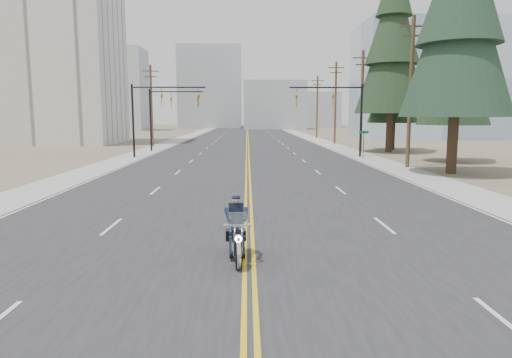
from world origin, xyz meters
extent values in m
plane|color=#776D56|center=(0.00, 0.00, 0.00)|extent=(400.00, 400.00, 0.00)
cube|color=#303033|center=(0.00, 70.00, 0.01)|extent=(20.00, 200.00, 0.01)
cube|color=#A5A5A0|center=(-11.50, 70.00, 0.01)|extent=(3.00, 200.00, 0.01)
cube|color=#A5A5A0|center=(11.50, 70.00, 0.01)|extent=(3.00, 200.00, 0.01)
cylinder|color=black|center=(-11.00, 32.00, 3.50)|extent=(0.20, 0.20, 7.00)
cylinder|color=black|center=(-7.50, 32.00, 6.70)|extent=(7.00, 0.14, 0.14)
imported|color=#BF8C0C|center=(-8.20, 32.00, 6.05)|extent=(0.21, 0.26, 1.30)
imported|color=#BF8C0C|center=(-4.70, 32.00, 6.05)|extent=(0.21, 0.26, 1.30)
cylinder|color=black|center=(11.00, 32.00, 3.50)|extent=(0.20, 0.20, 7.00)
cylinder|color=black|center=(7.50, 32.00, 6.70)|extent=(7.00, 0.14, 0.14)
imported|color=#BF8C0C|center=(8.20, 32.00, 6.05)|extent=(0.21, 0.26, 1.30)
imported|color=#BF8C0C|center=(4.70, 32.00, 6.05)|extent=(0.21, 0.26, 1.30)
cylinder|color=black|center=(-11.00, 40.00, 3.50)|extent=(0.20, 0.20, 7.00)
cylinder|color=black|center=(-8.00, 40.00, 6.70)|extent=(6.00, 0.14, 0.14)
imported|color=#BF8C0C|center=(-8.60, 40.00, 6.05)|extent=(0.21, 0.26, 1.30)
imported|color=#BF8C0C|center=(-5.60, 40.00, 6.05)|extent=(0.21, 0.26, 1.30)
cylinder|color=black|center=(10.80, 30.00, 1.30)|extent=(0.06, 0.06, 2.60)
cube|color=#0C5926|center=(10.80, 30.00, 2.50)|extent=(0.90, 0.03, 0.25)
cylinder|color=brown|center=(12.50, 23.00, 5.75)|extent=(0.30, 0.30, 11.50)
cube|color=brown|center=(12.50, 23.00, 10.70)|extent=(2.20, 0.12, 0.12)
cube|color=brown|center=(12.50, 23.00, 10.00)|extent=(1.60, 0.12, 0.12)
cylinder|color=brown|center=(12.50, 38.00, 5.50)|extent=(0.30, 0.30, 11.00)
cube|color=brown|center=(12.50, 38.00, 10.20)|extent=(2.20, 0.12, 0.12)
cube|color=brown|center=(12.50, 38.00, 9.50)|extent=(1.60, 0.12, 0.12)
cylinder|color=brown|center=(12.50, 53.00, 5.75)|extent=(0.30, 0.30, 11.50)
cube|color=brown|center=(12.50, 53.00, 10.70)|extent=(2.20, 0.12, 0.12)
cube|color=brown|center=(12.50, 53.00, 10.00)|extent=(1.60, 0.12, 0.12)
cylinder|color=brown|center=(12.50, 70.00, 5.50)|extent=(0.30, 0.30, 11.00)
cube|color=brown|center=(12.50, 70.00, 10.20)|extent=(2.20, 0.12, 0.12)
cube|color=brown|center=(12.50, 70.00, 9.50)|extent=(1.60, 0.12, 0.12)
cylinder|color=brown|center=(-12.50, 48.00, 5.25)|extent=(0.30, 0.30, 10.50)
cube|color=brown|center=(-12.50, 48.00, 9.70)|extent=(2.20, 0.12, 0.12)
cube|color=brown|center=(-12.50, 48.00, 9.00)|extent=(1.60, 0.12, 0.12)
cube|color=silver|center=(-28.00, 55.00, 15.00)|extent=(18.00, 14.00, 30.00)
cube|color=#9EB5CC|center=(32.00, 70.00, 10.00)|extent=(24.00, 16.00, 20.00)
cube|color=#B7BCC6|center=(-35.00, 115.00, 11.00)|extent=(14.00, 12.00, 22.00)
cube|color=#ADB2B7|center=(8.00, 125.00, 7.00)|extent=(18.00, 14.00, 14.00)
cube|color=#B7BCC6|center=(40.00, 110.00, 9.00)|extent=(16.00, 12.00, 18.00)
cube|color=#ADB2B7|center=(-12.00, 140.00, 13.00)|extent=(20.00, 15.00, 26.00)
cube|color=#B7BCC6|center=(25.00, 150.00, 6.00)|extent=(14.00, 14.00, 12.00)
cube|color=#ADB2B7|center=(-50.00, 130.00, 8.00)|extent=(12.00, 12.00, 16.00)
cylinder|color=#382619|center=(14.23, 19.15, 1.97)|extent=(0.77, 0.77, 3.94)
cone|color=#183120|center=(14.23, 19.15, 9.85)|extent=(7.44, 7.44, 11.82)
cylinder|color=#382619|center=(17.81, 27.27, 1.62)|extent=(0.71, 0.71, 3.23)
cone|color=black|center=(17.81, 27.27, 8.08)|extent=(6.06, 6.06, 9.70)
cone|color=black|center=(17.81, 27.27, 10.83)|extent=(4.55, 4.55, 7.27)
cone|color=black|center=(17.81, 27.27, 13.58)|extent=(3.03, 3.03, 5.17)
cylinder|color=#382619|center=(15.62, 37.85, 2.13)|extent=(0.75, 0.75, 4.27)
cone|color=#1A3018|center=(15.62, 37.85, 10.67)|extent=(7.68, 7.68, 12.80)
cone|color=#1A3018|center=(15.62, 37.85, 14.30)|extent=(5.76, 5.76, 9.60)
cylinder|color=#382619|center=(17.15, 41.67, 1.59)|extent=(0.74, 0.74, 3.19)
cone|color=#1C3219|center=(17.15, 41.67, 7.96)|extent=(5.95, 5.95, 9.56)
cone|color=#1C3219|center=(17.15, 41.67, 10.67)|extent=(4.46, 4.46, 7.17)
cone|color=#1C3219|center=(17.15, 41.67, 13.38)|extent=(2.97, 2.97, 5.10)
camera|label=1|loc=(-0.05, -12.28, 4.04)|focal=32.00mm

